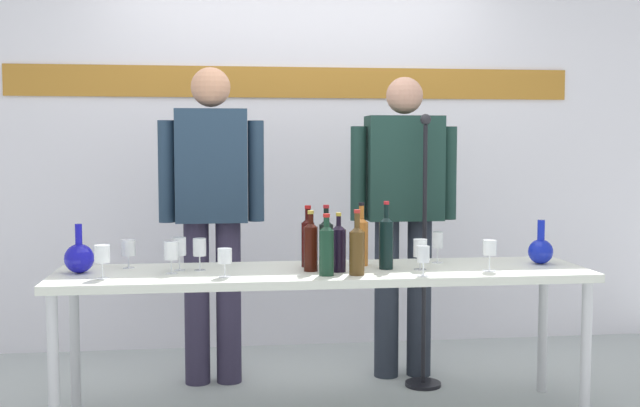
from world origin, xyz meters
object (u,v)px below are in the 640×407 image
Objects in this scene: wine_bottle_3 at (326,241)px; wine_glass_left_5 at (225,257)px; display_table at (324,281)px; wine_glass_left_0 at (102,255)px; wine_glass_right_3 at (423,255)px; wine_bottle_6 at (357,248)px; wine_bottle_7 at (361,239)px; wine_glass_left_3 at (200,248)px; wine_bottle_1 at (339,246)px; wine_glass_left_1 at (171,251)px; wine_glass_right_1 at (490,249)px; wine_bottle_5 at (326,248)px; presenter_left at (212,204)px; presenter_right at (404,205)px; microphone_stand at (424,297)px; wine_bottle_2 at (311,245)px; wine_glass_right_0 at (420,249)px; wine_bottle_4 at (386,241)px; wine_glass_left_2 at (128,248)px; wine_bottle_0 at (308,240)px; decanter_blue_left at (79,258)px; decanter_blue_right at (541,250)px; wine_glass_left_4 at (179,247)px; wine_glass_right_2 at (438,241)px.

wine_bottle_3 reaches higher than wine_glass_left_5.
display_table is 19.38× the size of wine_glass_left_5.
wine_glass_left_0 is 1.09× the size of wine_glass_right_3.
wine_glass_right_3 is at bearing -13.96° from wine_bottle_6.
wine_bottle_7 is 2.03× the size of wine_glass_left_3.
wine_bottle_1 is 0.79m from wine_glass_left_1.
wine_glass_right_1 is (1.27, 0.01, 0.01)m from wine_glass_left_5.
wine_glass_left_1 is at bearing 168.72° from wine_bottle_5.
wine_glass_left_1 is at bearing -105.46° from presenter_left.
wine_bottle_3 is at bearing 114.14° from wine_bottle_6.
microphone_stand is (0.07, -0.21, -0.49)m from presenter_right.
wine_glass_right_3 is at bearing -25.68° from wine_bottle_1.
wine_glass_right_0 is (0.53, -0.02, -0.03)m from wine_bottle_2.
display_table is 0.30m from wine_bottle_7.
wine_bottle_4 is at bearing -3.20° from display_table.
wine_glass_right_3 is at bearing -99.96° from wine_glass_right_0.
presenter_right reaches higher than wine_glass_left_2.
display_table is 18.41× the size of wine_glass_left_2.
wine_glass_left_0 is 1.16× the size of wine_glass_left_5.
wine_glass_right_0 is (0.40, 0.01, -0.02)m from wine_bottle_1.
wine_bottle_0 is at bearing -154.28° from microphone_stand.
wine_glass_left_0 is at bearing -53.02° from decanter_blue_left.
wine_bottle_0 is at bearing 5.62° from wine_glass_left_3.
decanter_blue_right is 0.77× the size of wine_bottle_2.
presenter_right is at bearing 63.09° from wine_bottle_6.
wine_glass_right_3 is (0.50, -0.21, -0.03)m from wine_bottle_2.
wine_bottle_0 is 2.18× the size of wine_glass_left_2.
presenter_left is 0.98m from wine_bottle_5.
wine_glass_left_0 is at bearing -160.95° from wine_glass_left_1.
display_table is 0.53m from wine_glass_left_5.
wine_glass_left_2 is 0.27m from wine_glass_left_4.
wine_glass_right_3 is (0.30, -0.07, -0.03)m from wine_bottle_6.
wine_glass_left_0 is 0.32m from wine_glass_left_1.
wine_bottle_2 reaches higher than wine_bottle_1.
wine_bottle_4 is (0.24, 0.05, 0.02)m from wine_bottle_1.
wine_glass_left_3 is (-0.62, -0.03, -0.02)m from wine_bottle_3.
presenter_right is 5.55× the size of wine_bottle_3.
wine_bottle_2 is 1.82× the size of wine_glass_left_4.
wine_glass_left_5 is 1.13m from wine_glass_right_2.
wine_bottle_1 is at bearing -14.00° from wine_bottle_2.
wine_bottle_1 is 1.89× the size of wine_glass_right_0.
wine_glass_left_0 is at bearing 177.93° from wine_bottle_6.
microphone_stand is at bearing 38.18° from wine_bottle_7.
decanter_blue_left is 1.32m from wine_bottle_6.
wine_bottle_2 is 1.94× the size of wine_glass_right_1.
microphone_stand is at bearing 15.67° from wine_glass_left_4.
wine_bottle_3 is at bearing -170.17° from wine_bottle_7.
microphone_stand is (0.15, 0.49, -0.34)m from wine_glass_right_0.
wine_glass_left_4 is (-0.72, -0.01, -0.02)m from wine_bottle_3.
display_table is 1.13m from decanter_blue_right.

